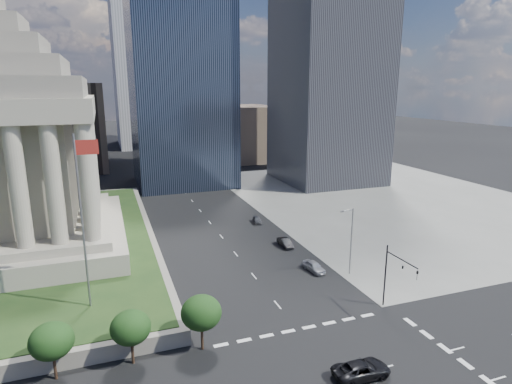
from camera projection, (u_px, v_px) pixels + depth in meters
name	position (u px, v px, depth m)	size (l,w,h in m)	color
ground	(175.00, 180.00, 127.01)	(500.00, 500.00, 0.00)	black
sidewalk_ne	(388.00, 198.00, 105.47)	(68.00, 90.00, 0.03)	slate
flagpole	(83.00, 213.00, 47.24)	(2.52, 0.24, 20.00)	slate
midrise_glass	(180.00, 75.00, 115.96)	(26.00, 26.00, 60.00)	black
building_filler_ne	(245.00, 132.00, 162.54)	(20.00, 30.00, 20.00)	brown
building_filler_nw	(67.00, 127.00, 141.30)	(24.00, 30.00, 28.00)	brown
traffic_signal_ne	(395.00, 272.00, 50.92)	(0.30, 5.74, 8.00)	black
street_lamp_north	(350.00, 237.00, 61.43)	(2.13, 0.22, 10.00)	slate
pickup_truck	(361.00, 370.00, 40.25)	(5.63, 2.60, 1.57)	black
parked_sedan_near	(314.00, 266.00, 63.57)	(4.36, 1.75, 1.48)	#93949B
parked_sedan_mid	(285.00, 243.00, 73.42)	(4.26, 1.49, 1.40)	black
parked_sedan_far	(257.00, 220.00, 86.36)	(1.51, 3.76, 1.28)	#4E4F54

